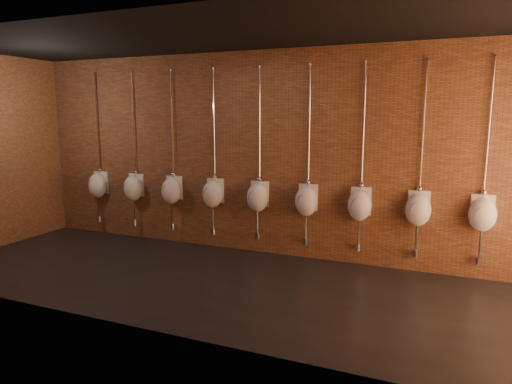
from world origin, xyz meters
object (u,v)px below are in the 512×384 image
at_px(urinal_0, 98,185).
at_px(urinal_6, 360,204).
at_px(urinal_1, 133,187).
at_px(urinal_5, 306,200).
at_px(urinal_4, 258,197).
at_px(urinal_2, 172,190).
at_px(urinal_3, 213,193).
at_px(urinal_7, 418,209).
at_px(urinal_8, 483,213).

height_order(urinal_0, urinal_6, same).
height_order(urinal_1, urinal_5, same).
height_order(urinal_4, urinal_6, same).
xyz_separation_m(urinal_2, urinal_3, (0.80, 0.00, 0.00)).
height_order(urinal_0, urinal_1, same).
bearing_deg(urinal_2, urinal_5, 0.00).
bearing_deg(urinal_7, urinal_2, 180.00).
bearing_deg(urinal_6, urinal_5, 180.00).
relative_size(urinal_2, urinal_7, 1.00).
distance_m(urinal_5, urinal_6, 0.80).
xyz_separation_m(urinal_3, urinal_4, (0.80, 0.00, 0.00)).
relative_size(urinal_4, urinal_7, 1.00).
xyz_separation_m(urinal_2, urinal_7, (4.01, 0.00, 0.00)).
relative_size(urinal_0, urinal_8, 1.00).
bearing_deg(urinal_7, urinal_1, 180.00).
xyz_separation_m(urinal_4, urinal_5, (0.80, 0.00, 0.00)).
height_order(urinal_1, urinal_2, same).
xyz_separation_m(urinal_6, urinal_7, (0.80, 0.00, 0.00)).
bearing_deg(urinal_8, urinal_2, 180.00).
bearing_deg(urinal_6, urinal_8, 0.00).
xyz_separation_m(urinal_0, urinal_6, (4.81, 0.00, 0.00)).
height_order(urinal_4, urinal_8, same).
xyz_separation_m(urinal_0, urinal_8, (6.41, 0.00, 0.00)).
bearing_deg(urinal_1, urinal_3, 0.00).
bearing_deg(urinal_0, urinal_4, 0.00).
bearing_deg(urinal_3, urinal_8, 0.00).
distance_m(urinal_2, urinal_6, 3.21).
relative_size(urinal_0, urinal_6, 1.00).
distance_m(urinal_5, urinal_8, 2.41).
height_order(urinal_5, urinal_7, same).
height_order(urinal_6, urinal_7, same).
distance_m(urinal_7, urinal_8, 0.80).
xyz_separation_m(urinal_5, urinal_7, (1.60, 0.00, 0.00)).
bearing_deg(urinal_5, urinal_0, 180.00).
relative_size(urinal_0, urinal_3, 1.00).
xyz_separation_m(urinal_5, urinal_6, (0.80, 0.00, 0.00)).
height_order(urinal_3, urinal_8, same).
relative_size(urinal_2, urinal_4, 1.00).
xyz_separation_m(urinal_0, urinal_2, (1.60, 0.00, 0.00)).
height_order(urinal_7, urinal_8, same).
height_order(urinal_2, urinal_6, same).
xyz_separation_m(urinal_2, urinal_8, (4.81, 0.00, 0.00)).
distance_m(urinal_0, urinal_1, 0.80).
bearing_deg(urinal_2, urinal_4, 0.00).
xyz_separation_m(urinal_5, urinal_8, (2.41, 0.00, 0.00)).
bearing_deg(urinal_7, urinal_4, 180.00).
distance_m(urinal_6, urinal_7, 0.80).
bearing_deg(urinal_7, urinal_0, 180.00).
height_order(urinal_3, urinal_5, same).
height_order(urinal_1, urinal_8, same).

